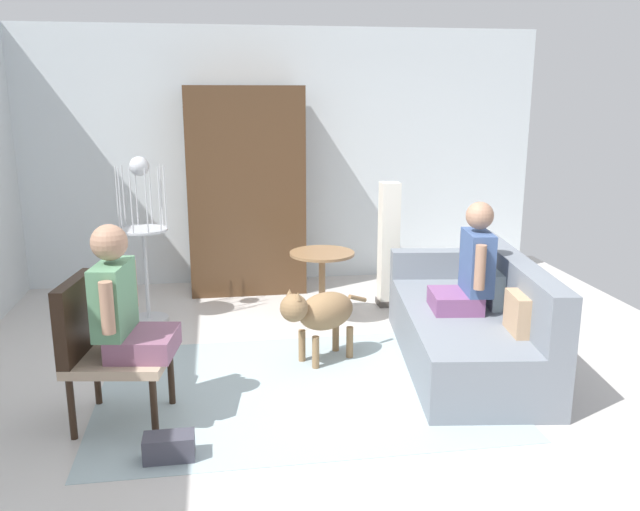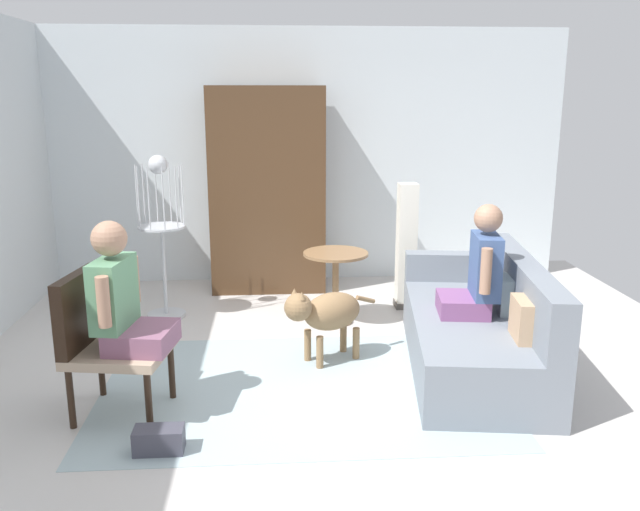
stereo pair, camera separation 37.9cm
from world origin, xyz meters
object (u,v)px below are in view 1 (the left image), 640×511
(person_on_couch, at_px, (470,268))
(dog, at_px, (321,312))
(round_end_table, at_px, (322,273))
(column_lamp, at_px, (389,246))
(handbag, at_px, (169,447))
(couch, at_px, (471,325))
(bird_cage_stand, at_px, (144,234))
(armoire_cabinet, at_px, (246,191))
(armchair, at_px, (100,341))
(person_on_armchair, at_px, (123,304))

(person_on_couch, bearing_deg, dog, 169.70)
(round_end_table, height_order, column_lamp, column_lamp)
(handbag, bearing_deg, couch, 26.12)
(bird_cage_stand, bearing_deg, armoire_cabinet, 42.60)
(handbag, bearing_deg, column_lamp, 52.61)
(armchair, height_order, person_on_couch, person_on_couch)
(armchair, xyz_separation_m, round_end_table, (1.69, 1.64, -0.08))
(handbag, bearing_deg, round_end_table, 60.23)
(armchair, bearing_deg, armoire_cabinet, 69.30)
(armoire_cabinet, bearing_deg, person_on_armchair, -107.66)
(column_lamp, bearing_deg, armchair, -139.71)
(armchair, height_order, armoire_cabinet, armoire_cabinet)
(armchair, distance_m, person_on_couch, 2.72)
(person_on_armchair, relative_size, handbag, 2.86)
(round_end_table, bearing_deg, person_on_couch, -48.85)
(dog, xyz_separation_m, column_lamp, (0.89, 1.31, 0.20))
(person_on_armchair, bearing_deg, column_lamp, 42.59)
(couch, relative_size, column_lamp, 1.74)
(person_on_armchair, bearing_deg, handbag, -62.09)
(person_on_couch, distance_m, armoire_cabinet, 2.80)
(person_on_couch, bearing_deg, handbag, -154.04)
(couch, xyz_separation_m, armoire_cabinet, (-1.63, 2.26, 0.77))
(couch, xyz_separation_m, bird_cage_stand, (-2.60, 1.37, 0.53))
(column_lamp, bearing_deg, bird_cage_stand, -177.11)
(person_on_couch, bearing_deg, armoire_cabinet, 124.70)
(bird_cage_stand, bearing_deg, dog, -39.67)
(round_end_table, xyz_separation_m, armoire_cabinet, (-0.62, 1.18, 0.60))
(bird_cage_stand, xyz_separation_m, armoire_cabinet, (0.97, 0.90, 0.24))
(person_on_couch, bearing_deg, armchair, -168.56)
(armoire_cabinet, bearing_deg, couch, -54.29)
(dog, bearing_deg, armoire_cabinet, 102.45)
(couch, height_order, person_on_armchair, person_on_armchair)
(round_end_table, distance_m, column_lamp, 0.85)
(person_on_couch, xyz_separation_m, armoire_cabinet, (-1.59, 2.29, 0.30))
(round_end_table, bearing_deg, column_lamp, 28.99)
(round_end_table, height_order, armoire_cabinet, armoire_cabinet)
(round_end_table, distance_m, armoire_cabinet, 1.46)
(armoire_cabinet, bearing_deg, handbag, -100.64)
(couch, bearing_deg, bird_cage_stand, 152.27)
(person_on_armchair, bearing_deg, bird_cage_stand, 91.94)
(armchair, distance_m, dog, 1.70)
(couch, distance_m, person_on_couch, 0.47)
(dog, xyz_separation_m, armoire_cabinet, (-0.46, 2.08, 0.66))
(round_end_table, xyz_separation_m, dog, (-0.16, -0.90, -0.06))
(armoire_cabinet, bearing_deg, round_end_table, -62.41)
(person_on_couch, distance_m, round_end_table, 1.50)
(person_on_armchair, height_order, armoire_cabinet, armoire_cabinet)
(dog, relative_size, armoire_cabinet, 0.35)
(person_on_couch, bearing_deg, column_lamp, 98.94)
(couch, relative_size, round_end_table, 3.21)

